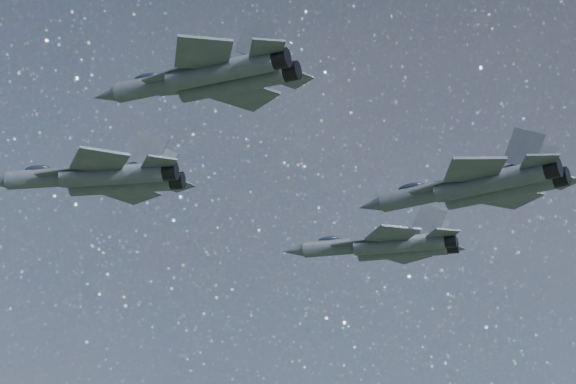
# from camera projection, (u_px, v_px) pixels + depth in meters

# --- Properties ---
(jet_lead) EXTENTS (17.60, 12.45, 4.46)m
(jet_lead) POSITION_uv_depth(u_px,v_px,m) (100.00, 177.00, 70.96)
(jet_lead) COLOR #373D45
(jet_left) EXTENTS (17.33, 12.23, 4.39)m
(jet_left) POSITION_uv_depth(u_px,v_px,m) (386.00, 245.00, 81.54)
(jet_left) COLOR #373D45
(jet_right) EXTENTS (15.74, 10.87, 3.95)m
(jet_right) POSITION_uv_depth(u_px,v_px,m) (210.00, 77.00, 57.70)
(jet_right) COLOR #373D45
(jet_slot) EXTENTS (18.12, 12.03, 4.61)m
(jet_slot) POSITION_uv_depth(u_px,v_px,m) (477.00, 186.00, 69.16)
(jet_slot) COLOR #373D45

